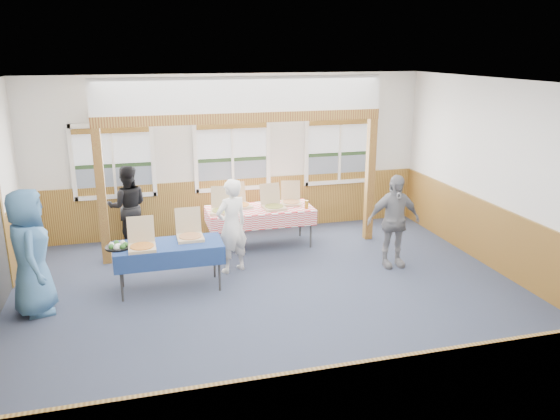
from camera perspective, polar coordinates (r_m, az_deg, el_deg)
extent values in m
plane|color=#2A3145|center=(8.33, -0.45, -9.55)|extent=(8.00, 8.00, 0.00)
plane|color=white|center=(7.50, -0.51, 12.99)|extent=(8.00, 8.00, 0.00)
plane|color=silver|center=(11.10, -5.05, 5.76)|extent=(8.00, 0.00, 8.00)
plane|color=silver|center=(4.67, 10.55, -10.01)|extent=(8.00, 0.00, 8.00)
plane|color=silver|center=(9.55, 23.45, 2.68)|extent=(0.00, 8.00, 8.00)
cube|color=brown|center=(11.32, -4.89, 0.51)|extent=(7.98, 0.05, 1.10)
cube|color=brown|center=(5.24, 9.79, -20.23)|extent=(7.98, 0.05, 1.10)
cube|color=brown|center=(9.82, 22.64, -3.28)|extent=(0.05, 6.98, 1.10)
cube|color=white|center=(11.04, -16.73, 1.38)|extent=(1.52, 0.05, 0.08)
cube|color=white|center=(10.78, -17.34, 8.48)|extent=(1.52, 0.05, 0.08)
cube|color=white|center=(10.94, -20.90, 4.58)|extent=(0.08, 0.05, 1.46)
cube|color=white|center=(10.89, -13.13, 5.18)|extent=(0.08, 0.05, 1.46)
cube|color=white|center=(10.89, -17.03, 4.89)|extent=(0.05, 0.05, 1.30)
cube|color=slate|center=(11.01, -16.85, 2.94)|extent=(1.40, 0.02, 0.52)
cube|color=#223C1E|center=(10.95, -16.98, 4.46)|extent=(1.40, 0.02, 0.08)
cube|color=silver|center=(10.88, -17.15, 6.47)|extent=(1.40, 0.02, 0.70)
cube|color=brown|center=(10.77, -17.29, 7.94)|extent=(1.40, 0.07, 0.10)
cube|color=white|center=(11.19, -4.90, 2.23)|extent=(1.52, 0.05, 0.08)
cube|color=white|center=(10.94, -5.08, 9.26)|extent=(1.52, 0.05, 0.08)
cube|color=white|center=(10.94, -8.82, 5.47)|extent=(0.08, 0.05, 1.46)
cube|color=white|center=(11.19, -1.24, 5.91)|extent=(0.08, 0.05, 1.46)
cube|color=white|center=(11.04, -4.99, 5.70)|extent=(0.05, 0.05, 1.30)
cube|color=slate|center=(11.16, -4.98, 3.77)|extent=(1.40, 0.02, 0.52)
cube|color=#223C1E|center=(11.10, -5.02, 5.28)|extent=(1.40, 0.02, 0.08)
cube|color=silver|center=(11.03, -5.07, 7.27)|extent=(1.40, 0.02, 0.70)
cube|color=brown|center=(10.93, -5.05, 8.72)|extent=(1.40, 0.07, 0.10)
cube|color=white|center=(11.80, 6.17, 2.94)|extent=(1.52, 0.05, 0.08)
cube|color=white|center=(11.55, 6.38, 9.61)|extent=(1.52, 0.05, 0.08)
cube|color=white|center=(11.41, 2.78, 6.10)|extent=(0.08, 0.05, 1.46)
cube|color=white|center=(11.94, 9.60, 6.36)|extent=(0.08, 0.05, 1.46)
cube|color=white|center=(11.66, 6.27, 6.24)|extent=(0.05, 0.05, 1.30)
cube|color=slate|center=(11.77, 6.14, 4.41)|extent=(1.40, 0.02, 0.52)
cube|color=#223C1E|center=(11.71, 6.19, 5.84)|extent=(1.40, 0.02, 0.08)
cube|color=silver|center=(11.64, 6.24, 7.72)|extent=(1.40, 0.02, 0.70)
cube|color=brown|center=(11.55, 6.40, 9.11)|extent=(1.40, 0.07, 0.10)
cube|color=brown|center=(9.88, -18.14, 1.25)|extent=(0.15, 0.15, 2.40)
cube|color=brown|center=(10.79, 9.37, 3.11)|extent=(0.15, 0.15, 2.40)
cube|color=brown|center=(9.80, -3.92, 9.62)|extent=(5.15, 0.18, 0.18)
cylinder|color=#2F2F2F|center=(8.53, -16.27, -6.92)|extent=(0.04, 0.04, 0.73)
cylinder|color=#2F2F2F|center=(9.03, -16.23, -5.58)|extent=(0.04, 0.04, 0.73)
cylinder|color=#2F2F2F|center=(8.60, -6.36, -6.14)|extent=(0.04, 0.04, 0.73)
cylinder|color=#2F2F2F|center=(9.10, -6.89, -4.85)|extent=(0.04, 0.04, 0.73)
cube|color=#2F2F2F|center=(8.65, -11.56, -3.61)|extent=(1.73, 1.23, 0.03)
cube|color=navy|center=(8.64, -11.57, -3.49)|extent=(1.81, 1.31, 0.01)
cube|color=navy|center=(8.36, -11.34, -5.24)|extent=(1.53, 0.65, 0.28)
cube|color=navy|center=(9.03, -11.67, -3.58)|extent=(1.53, 0.65, 0.28)
cylinder|color=#2F2F2F|center=(9.99, -6.76, -2.87)|extent=(0.04, 0.04, 0.73)
cylinder|color=#2F2F2F|center=(10.63, -7.31, -1.67)|extent=(0.04, 0.04, 0.73)
cylinder|color=#2F2F2F|center=(10.38, 3.23, -2.02)|extent=(0.04, 0.04, 0.73)
cylinder|color=#2F2F2F|center=(11.00, 2.12, -0.92)|extent=(0.04, 0.04, 0.73)
cube|color=#2F2F2F|center=(10.35, -2.13, 0.09)|extent=(2.10, 1.54, 0.03)
cube|color=red|center=(10.35, -2.13, 0.19)|extent=(2.18, 1.62, 0.01)
cube|color=red|center=(9.98, -1.56, -1.28)|extent=(1.83, 0.83, 0.28)
cube|color=red|center=(10.79, -2.64, 0.09)|extent=(1.83, 0.83, 0.28)
cube|color=tan|center=(8.49, -14.21, -3.86)|extent=(0.40, 0.40, 0.05)
cylinder|color=gold|center=(8.47, -14.22, -3.67)|extent=(0.35, 0.35, 0.01)
cube|color=tan|center=(8.64, -14.35, -1.94)|extent=(0.40, 0.10, 0.40)
cube|color=tan|center=(8.77, -9.35, -2.88)|extent=(0.41, 0.41, 0.05)
cylinder|color=#DEB167|center=(8.76, -9.36, -2.70)|extent=(0.36, 0.36, 0.01)
cube|color=tan|center=(8.93, -9.60, -1.03)|extent=(0.41, 0.10, 0.40)
cube|color=tan|center=(10.07, -6.11, -0.19)|extent=(0.47, 0.47, 0.05)
cylinder|color=#B78739|center=(10.07, -6.12, -0.03)|extent=(0.41, 0.41, 0.01)
cube|color=tan|center=(10.25, -6.10, 1.38)|extent=(0.41, 0.17, 0.40)
cube|color=tan|center=(10.41, -4.19, 0.41)|extent=(0.45, 0.45, 0.04)
cylinder|color=gold|center=(10.40, -4.20, 0.57)|extent=(0.40, 0.40, 0.01)
cube|color=tan|center=(10.57, -4.67, 1.86)|extent=(0.40, 0.16, 0.39)
cube|color=tan|center=(10.28, -0.62, 0.25)|extent=(0.43, 0.43, 0.04)
cylinder|color=#B78739|center=(10.28, -0.62, 0.41)|extent=(0.38, 0.38, 0.01)
cube|color=tan|center=(10.44, -1.06, 1.74)|extent=(0.40, 0.13, 0.39)
cube|color=tan|center=(10.59, 1.18, 0.73)|extent=(0.45, 0.45, 0.04)
cylinder|color=#DEB167|center=(10.58, 1.18, 0.87)|extent=(0.39, 0.39, 0.01)
cube|color=tan|center=(10.75, 1.11, 2.10)|extent=(0.39, 0.17, 0.37)
cylinder|color=black|center=(8.64, -16.55, -3.74)|extent=(0.39, 0.39, 0.03)
cylinder|color=white|center=(8.63, -16.56, -3.58)|extent=(0.09, 0.09, 0.04)
sphere|color=#306426|center=(8.62, -15.85, -3.50)|extent=(0.09, 0.09, 0.09)
sphere|color=silver|center=(8.70, -16.12, -3.34)|extent=(0.09, 0.09, 0.09)
sphere|color=#306426|center=(8.73, -16.71, -3.33)|extent=(0.09, 0.09, 0.09)
sphere|color=silver|center=(8.67, -17.19, -3.49)|extent=(0.09, 0.09, 0.09)
sphere|color=#306426|center=(8.59, -17.21, -3.70)|extent=(0.09, 0.09, 0.09)
sphere|color=silver|center=(8.53, -16.73, -3.80)|extent=(0.09, 0.09, 0.09)
sphere|color=#306426|center=(8.55, -16.13, -3.71)|extent=(0.09, 0.09, 0.09)
cylinder|color=#997019|center=(10.31, 2.79, 0.58)|extent=(0.07, 0.07, 0.15)
imported|color=white|center=(9.17, -5.07, -1.67)|extent=(0.70, 0.59, 1.62)
imported|color=black|center=(10.74, -15.61, 0.37)|extent=(0.77, 0.61, 1.57)
imported|color=teal|center=(8.43, -24.65, -4.04)|extent=(0.72, 0.98, 1.84)
imported|color=gray|center=(9.57, 11.78, -1.15)|extent=(0.97, 0.43, 1.63)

